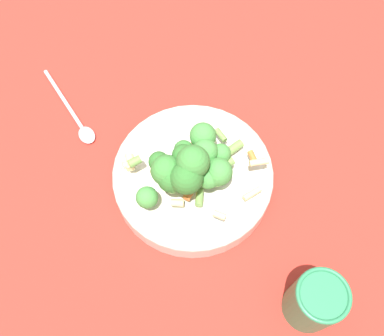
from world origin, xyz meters
The scene contains 5 objects.
ground_plane centered at (0.00, 0.00, 0.00)m, with size 3.00×3.00×0.00m, color #B72D23.
bowl centered at (0.00, 0.00, 0.02)m, with size 0.25×0.25×0.04m.
pasta_salad centered at (-0.01, 0.01, 0.09)m, with size 0.16×0.22×0.10m.
cup centered at (-0.20, -0.16, 0.05)m, with size 0.07×0.07×0.10m.
spoon centered at (0.12, 0.20, 0.01)m, with size 0.16×0.11×0.01m.
Camera 1 is at (-0.30, -0.00, 0.67)m, focal length 42.00 mm.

